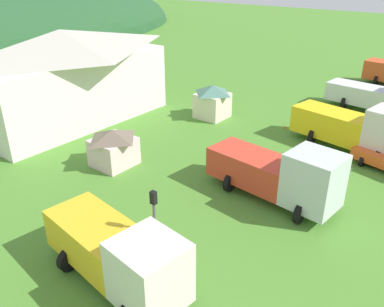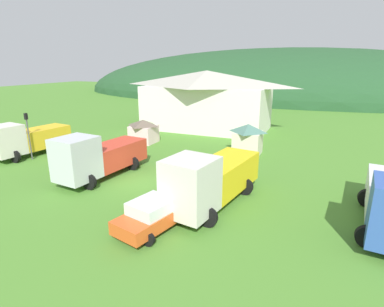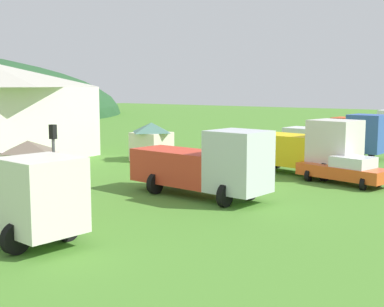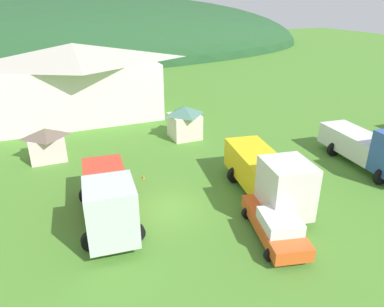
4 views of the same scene
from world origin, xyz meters
name	(u,v)px [view 2 (image 2 of 4)]	position (x,y,z in m)	size (l,w,h in m)	color
ground_plane	(140,183)	(0.00, 0.00, 0.00)	(200.00, 200.00, 0.00)	#4C842D
forested_hill_backdrop	(281,94)	(0.00, 72.22, 0.00)	(121.15, 60.00, 24.74)	#234C28
depot_building	(206,99)	(-2.46, 19.99, 3.86)	(16.75, 8.85, 7.49)	white
play_shed_cream	(248,139)	(5.36, 10.51, 1.49)	(2.67, 2.64, 2.89)	beige
play_shed_pink	(144,131)	(-6.09, 10.36, 1.30)	(2.78, 2.58, 2.51)	beige
heavy_rig_striped	(27,139)	(-13.40, 1.77, 1.64)	(3.65, 7.41, 3.20)	silver
tow_truck_silver	(97,156)	(-3.41, -0.34, 1.73)	(3.65, 7.89, 3.54)	silver
flatbed_truck_yellow	(211,179)	(5.97, -1.48, 1.78)	(4.00, 8.50, 3.60)	silver
service_pickup_orange	(158,212)	(4.27, -4.82, 0.83)	(3.16, 5.63, 1.66)	#E45521
traffic_light_west	(28,132)	(-12.07, 1.02, 2.58)	(0.20, 0.32, 4.20)	#4C4C51
traffic_cone_near_pickup	(165,165)	(-0.22, 4.32, 0.00)	(0.36, 0.36, 0.52)	orange
traffic_cone_mid_row	(247,177)	(6.85, 4.27, 0.00)	(0.36, 0.36, 0.58)	orange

